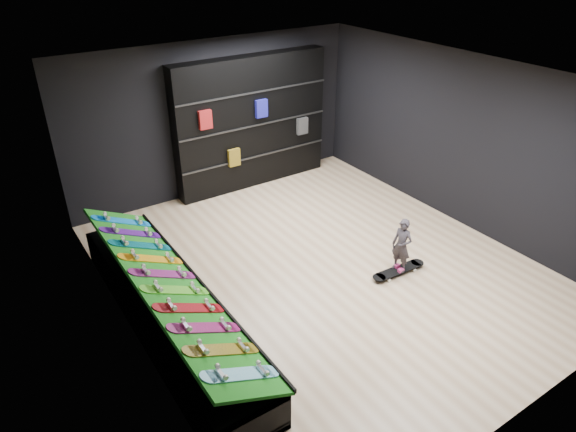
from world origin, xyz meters
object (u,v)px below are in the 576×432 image
floor_skateboard (398,272)px  child (401,255)px  display_rack (169,313)px  back_shelving (252,123)px

floor_skateboard → child: 0.31m
display_rack → child: (3.44, -0.83, 0.10)m
back_shelving → child: (0.19, -4.15, -0.97)m
display_rack → back_shelving: back_shelving is taller
display_rack → floor_skateboard: 3.55m
back_shelving → floor_skateboard: size_ratio=3.37×
display_rack → child: bearing=-13.5°
floor_skateboard → child: size_ratio=1.86×
floor_skateboard → back_shelving: bearing=95.9°
back_shelving → child: bearing=-87.4°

